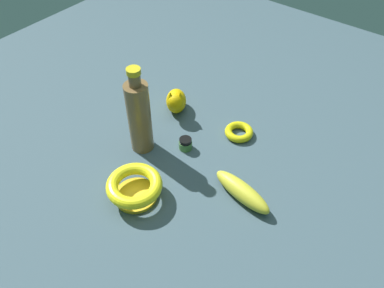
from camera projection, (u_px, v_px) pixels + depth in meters
The scene contains 7 objects.
ground at pixel (192, 154), 1.10m from camera, with size 2.00×2.00×0.00m, color #384C56.
banana at pixel (242, 192), 0.97m from camera, with size 0.18×0.05×0.05m, color gold.
bangle at pixel (239, 132), 1.15m from camera, with size 0.09×0.09×0.02m, color gold.
nail_polish_jar at pixel (185, 144), 1.10m from camera, with size 0.04×0.04×0.04m.
bottle_tall at pixel (139, 116), 1.04m from camera, with size 0.06×0.06×0.27m.
bowl at pixel (135, 187), 0.96m from camera, with size 0.14×0.14×0.06m.
cat_figurine at pixel (176, 101), 1.20m from camera, with size 0.11×0.11×0.10m.
Camera 1 is at (0.46, -0.60, 0.80)m, focal length 36.04 mm.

